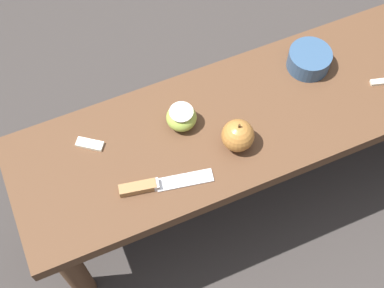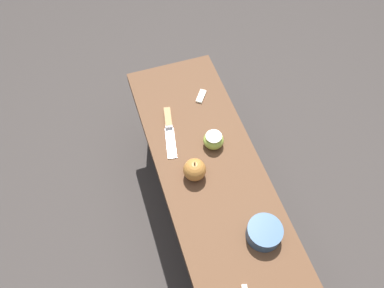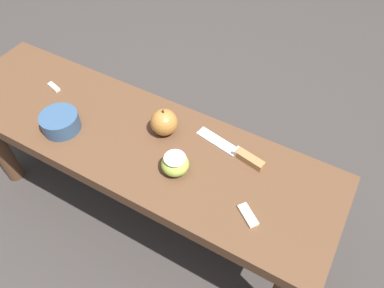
% 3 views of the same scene
% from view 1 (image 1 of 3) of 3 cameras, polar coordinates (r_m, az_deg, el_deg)
% --- Properties ---
extents(ground_plane, '(8.00, 8.00, 0.00)m').
position_cam_1_polar(ground_plane, '(1.67, 5.17, -4.46)').
color(ground_plane, '#383330').
extents(wooden_bench, '(1.19, 0.35, 0.43)m').
position_cam_1_polar(wooden_bench, '(1.36, 6.35, 1.68)').
color(wooden_bench, brown).
rests_on(wooden_bench, ground_plane).
extents(knife, '(0.21, 0.07, 0.02)m').
position_cam_1_polar(knife, '(1.19, -4.28, -4.43)').
color(knife, silver).
rests_on(knife, wooden_bench).
extents(apple_whole, '(0.08, 0.08, 0.09)m').
position_cam_1_polar(apple_whole, '(1.21, 4.91, 0.91)').
color(apple_whole, '#B27233').
rests_on(apple_whole, wooden_bench).
extents(apple_cut, '(0.07, 0.07, 0.05)m').
position_cam_1_polar(apple_cut, '(1.25, -1.13, 2.86)').
color(apple_cut, '#9EB747').
rests_on(apple_cut, wooden_bench).
extents(apple_slice_near_knife, '(0.06, 0.06, 0.01)m').
position_cam_1_polar(apple_slice_near_knife, '(1.26, -10.85, -0.00)').
color(apple_slice_near_knife, white).
rests_on(apple_slice_near_knife, wooden_bench).
extents(apple_slice_center, '(0.05, 0.03, 0.01)m').
position_cam_1_polar(apple_slice_center, '(1.41, 19.45, 6.27)').
color(apple_slice_center, white).
rests_on(apple_slice_center, wooden_bench).
extents(bowl, '(0.11, 0.11, 0.05)m').
position_cam_1_polar(bowl, '(1.38, 12.38, 8.79)').
color(bowl, '#335175').
rests_on(bowl, wooden_bench).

